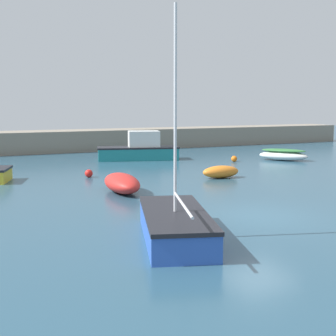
# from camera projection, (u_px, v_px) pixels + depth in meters

# --- Properties ---
(ground_plane) EXTENTS (120.00, 120.00, 0.20)m
(ground_plane) POSITION_uv_depth(u_px,v_px,m) (259.00, 219.00, 17.34)
(ground_plane) COLOR #284C60
(harbor_breakwater) EXTENTS (58.42, 3.69, 1.83)m
(harbor_breakwater) POSITION_uv_depth(u_px,v_px,m) (73.00, 141.00, 41.74)
(harbor_breakwater) COLOR gray
(harbor_breakwater) RESTS_ON ground_plane
(motorboat_grey_hull) EXTENTS (6.32, 3.55, 2.16)m
(motorboat_grey_hull) POSITION_uv_depth(u_px,v_px,m) (140.00, 149.00, 34.92)
(motorboat_grey_hull) COLOR teal
(motorboat_grey_hull) RESTS_ON ground_plane
(dinghy_near_pier) EXTENTS (2.24, 1.09, 0.70)m
(dinghy_near_pier) POSITION_uv_depth(u_px,v_px,m) (221.00, 172.00, 26.26)
(dinghy_near_pier) COLOR orange
(dinghy_near_pier) RESTS_ON ground_plane
(sailboat_tall_mast) EXTENTS (3.40, 5.68, 7.00)m
(sailboat_tall_mast) POSITION_uv_depth(u_px,v_px,m) (175.00, 224.00, 14.27)
(sailboat_tall_mast) COLOR #2D56B7
(sailboat_tall_mast) RESTS_ON ground_plane
(rowboat_with_red_cover) EXTENTS (3.29, 3.68, 0.86)m
(rowboat_with_red_cover) POSITION_uv_depth(u_px,v_px,m) (283.00, 155.00, 34.57)
(rowboat_with_red_cover) COLOR white
(rowboat_with_red_cover) RESTS_ON ground_plane
(rowboat_white_midwater) EXTENTS (1.69, 3.52, 0.89)m
(rowboat_white_midwater) POSITION_uv_depth(u_px,v_px,m) (122.00, 183.00, 21.96)
(rowboat_white_midwater) COLOR red
(rowboat_white_midwater) RESTS_ON ground_plane
(mooring_buoy_red) EXTENTS (0.45, 0.45, 0.45)m
(mooring_buoy_red) POSITION_uv_depth(u_px,v_px,m) (89.00, 173.00, 26.51)
(mooring_buoy_red) COLOR red
(mooring_buoy_red) RESTS_ON ground_plane
(mooring_buoy_orange) EXTENTS (0.43, 0.43, 0.43)m
(mooring_buoy_orange) POSITION_uv_depth(u_px,v_px,m) (234.00, 159.00, 33.80)
(mooring_buoy_orange) COLOR orange
(mooring_buoy_orange) RESTS_ON ground_plane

